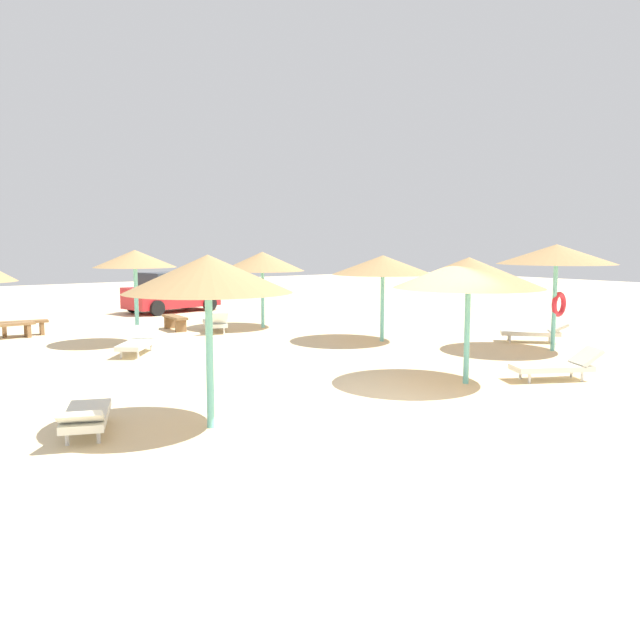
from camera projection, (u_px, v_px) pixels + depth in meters
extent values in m
plane|color=beige|center=(412.00, 395.00, 12.72)|extent=(80.00, 80.00, 0.00)
cylinder|color=#6BC6BC|center=(554.00, 306.00, 17.80)|extent=(0.12, 0.12, 2.50)
cone|color=#9E7A4C|center=(556.00, 254.00, 17.64)|extent=(3.18, 3.18, 0.54)
torus|color=red|center=(559.00, 304.00, 17.93)|extent=(0.71, 0.22, 0.70)
cylinder|color=#6BC6BC|center=(136.00, 304.00, 19.01)|extent=(0.12, 0.12, 2.36)
cone|color=#9E7A4C|center=(135.00, 259.00, 18.85)|extent=(2.39, 2.39, 0.51)
cylinder|color=#6BC6BC|center=(467.00, 334.00, 13.65)|extent=(0.12, 0.12, 2.13)
cone|color=#9E7A4C|center=(469.00, 273.00, 13.50)|extent=(3.14, 3.14, 0.64)
cylinder|color=#6BC6BC|center=(210.00, 358.00, 10.34)|extent=(0.12, 0.12, 2.29)
cone|color=#9E7A4C|center=(208.00, 274.00, 10.18)|extent=(2.67, 2.67, 0.60)
cylinder|color=#6BC6BC|center=(263.00, 298.00, 22.75)|extent=(0.12, 0.12, 2.10)
cone|color=#9E7A4C|center=(262.00, 261.00, 22.59)|extent=(2.94, 2.94, 0.66)
cylinder|color=#6BC6BC|center=(382.00, 306.00, 19.57)|extent=(0.12, 0.12, 2.13)
cone|color=#9E7A4C|center=(383.00, 265.00, 19.42)|extent=(3.06, 3.06, 0.57)
cube|color=silver|center=(530.00, 333.00, 19.47)|extent=(1.62, 1.68, 0.12)
cube|color=silver|center=(558.00, 328.00, 19.31)|extent=(0.83, 0.82, 0.31)
cylinder|color=silver|center=(549.00, 338.00, 19.60)|extent=(0.06, 0.06, 0.22)
cylinder|color=silver|center=(552.00, 340.00, 19.17)|extent=(0.06, 0.06, 0.22)
cylinder|color=silver|center=(508.00, 337.00, 19.81)|extent=(0.06, 0.06, 0.22)
cylinder|color=silver|center=(510.00, 339.00, 19.38)|extent=(0.06, 0.06, 0.22)
cube|color=silver|center=(137.00, 344.00, 17.29)|extent=(1.56, 1.73, 0.12)
cube|color=silver|center=(145.00, 333.00, 18.06)|extent=(0.82, 0.80, 0.36)
cylinder|color=silver|center=(136.00, 347.00, 17.91)|extent=(0.06, 0.06, 0.22)
cylinder|color=silver|center=(151.00, 347.00, 17.90)|extent=(0.06, 0.06, 0.22)
cylinder|color=silver|center=(121.00, 354.00, 16.72)|extent=(0.06, 0.06, 0.22)
cylinder|color=silver|center=(138.00, 354.00, 16.70)|extent=(0.06, 0.06, 0.22)
cube|color=silver|center=(551.00, 368.00, 14.04)|extent=(1.80, 1.38, 0.12)
cube|color=silver|center=(586.00, 357.00, 14.13)|extent=(0.74, 0.80, 0.39)
cylinder|color=silver|center=(571.00, 373.00, 14.37)|extent=(0.06, 0.06, 0.22)
cylinder|color=silver|center=(582.00, 377.00, 13.93)|extent=(0.06, 0.06, 0.22)
cylinder|color=silver|center=(520.00, 374.00, 14.19)|extent=(0.06, 0.06, 0.22)
cylinder|color=silver|center=(530.00, 378.00, 13.76)|extent=(0.06, 0.06, 0.22)
cube|color=silver|center=(86.00, 415.00, 10.15)|extent=(1.25, 1.82, 0.12)
cube|color=silver|center=(80.00, 418.00, 9.36)|extent=(0.80, 0.74, 0.31)
cylinder|color=silver|center=(99.00, 436.00, 9.65)|extent=(0.06, 0.06, 0.22)
cylinder|color=silver|center=(67.00, 438.00, 9.54)|extent=(0.06, 0.06, 0.22)
cylinder|color=silver|center=(105.00, 415.00, 10.80)|extent=(0.06, 0.06, 0.22)
cylinder|color=silver|center=(77.00, 417.00, 10.69)|extent=(0.06, 0.06, 0.22)
cube|color=silver|center=(215.00, 323.00, 21.80)|extent=(1.20, 1.82, 0.12)
cube|color=silver|center=(218.00, 318.00, 21.01)|extent=(0.75, 0.62, 0.47)
cylinder|color=silver|center=(224.00, 330.00, 21.31)|extent=(0.06, 0.06, 0.22)
cylinder|color=silver|center=(210.00, 331.00, 21.19)|extent=(0.06, 0.06, 0.22)
cylinder|color=silver|center=(219.00, 326.00, 22.45)|extent=(0.06, 0.06, 0.22)
cylinder|color=silver|center=(206.00, 326.00, 22.33)|extent=(0.06, 0.06, 0.22)
cube|color=brown|center=(23.00, 322.00, 20.78)|extent=(1.54, 0.60, 0.08)
cube|color=brown|center=(4.00, 331.00, 20.54)|extent=(0.17, 0.37, 0.41)
cube|color=brown|center=(42.00, 328.00, 21.08)|extent=(0.17, 0.37, 0.41)
cube|color=brown|center=(9.00, 325.00, 20.12)|extent=(1.52, 0.51, 0.08)
cube|color=brown|center=(28.00, 331.00, 20.51)|extent=(0.15, 0.37, 0.41)
cube|color=brown|center=(175.00, 317.00, 22.15)|extent=(0.52, 1.53, 0.08)
cube|color=brown|center=(181.00, 326.00, 21.72)|extent=(0.37, 0.15, 0.41)
cube|color=brown|center=(170.00, 323.00, 22.64)|extent=(0.37, 0.15, 0.41)
cube|color=#B21E23|center=(172.00, 296.00, 28.05)|extent=(4.24, 2.40, 0.90)
cube|color=#262D38|center=(168.00, 279.00, 27.81)|extent=(2.25, 1.90, 0.60)
cylinder|color=black|center=(186.00, 301.00, 29.67)|extent=(0.67, 0.33, 0.64)
cylinder|color=black|center=(210.00, 304.00, 28.49)|extent=(0.67, 0.33, 0.64)
cylinder|color=black|center=(134.00, 305.00, 27.69)|extent=(0.67, 0.33, 0.64)
cylinder|color=black|center=(157.00, 308.00, 26.51)|extent=(0.67, 0.33, 0.64)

